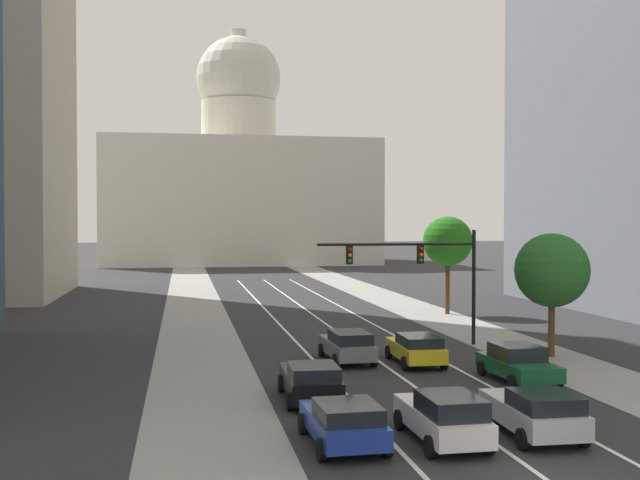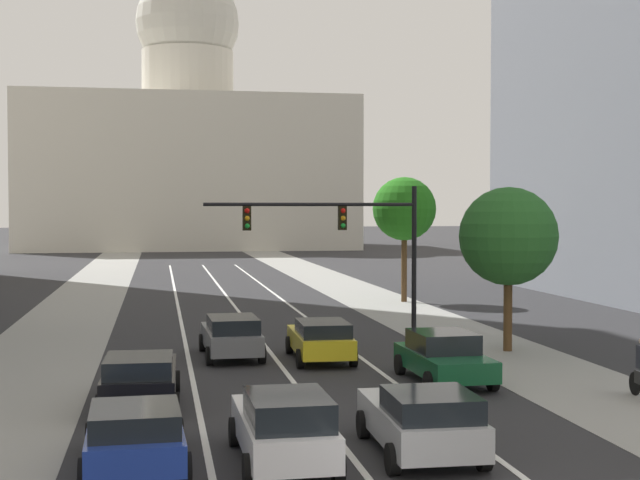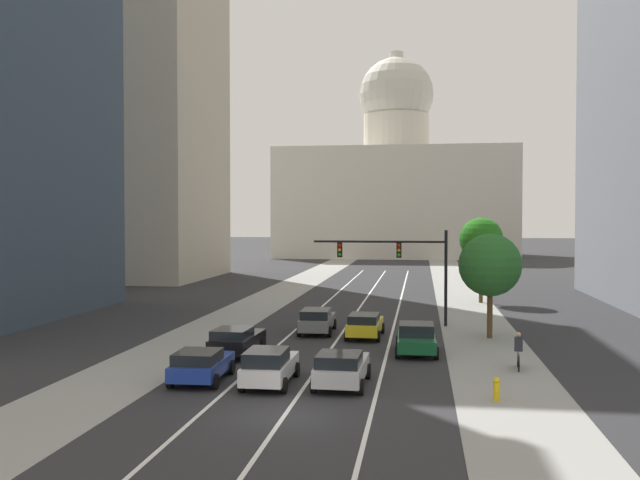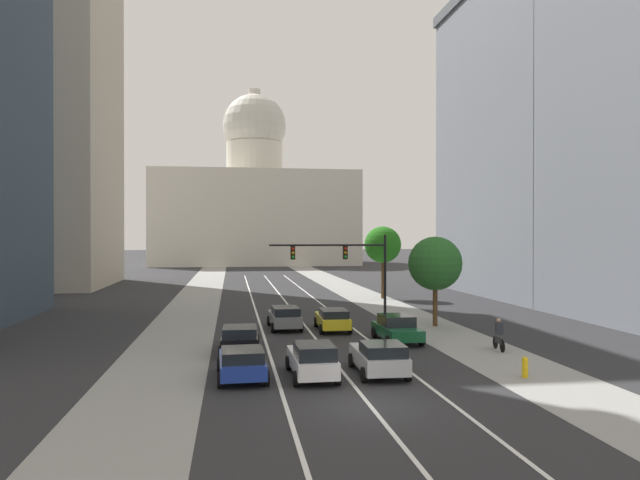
# 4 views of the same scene
# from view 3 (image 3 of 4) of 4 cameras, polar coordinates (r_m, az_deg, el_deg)

# --- Properties ---
(ground_plane) EXTENTS (400.00, 400.00, 0.00)m
(ground_plane) POSITION_cam_3_polar(r_m,az_deg,el_deg) (64.72, 3.94, -4.41)
(ground_plane) COLOR #2B2B2D
(sidewalk_left) EXTENTS (4.50, 130.00, 0.01)m
(sidewalk_left) POSITION_cam_3_polar(r_m,az_deg,el_deg) (60.97, -4.16, -4.78)
(sidewalk_left) COLOR gray
(sidewalk_left) RESTS_ON ground
(sidewalk_right) EXTENTS (4.50, 130.00, 0.01)m
(sidewalk_right) POSITION_cam_3_polar(r_m,az_deg,el_deg) (59.68, 11.52, -4.95)
(sidewalk_right) COLOR gray
(sidewalk_right) RESTS_ON ground
(lane_stripe_left) EXTENTS (0.16, 90.00, 0.01)m
(lane_stripe_left) POSITION_cam_3_polar(r_m,az_deg,el_deg) (50.25, -0.74, -6.15)
(lane_stripe_left) COLOR white
(lane_stripe_left) RESTS_ON ground
(lane_stripe_center) EXTENTS (0.16, 90.00, 0.01)m
(lane_stripe_center) POSITION_cam_3_polar(r_m,az_deg,el_deg) (49.88, 2.67, -6.21)
(lane_stripe_center) COLOR white
(lane_stripe_center) RESTS_ON ground
(lane_stripe_right) EXTENTS (0.16, 90.00, 0.01)m
(lane_stripe_right) POSITION_cam_3_polar(r_m,az_deg,el_deg) (49.69, 6.12, -6.25)
(lane_stripe_right) COLOR white
(lane_stripe_right) RESTS_ON ground
(office_tower_far_left) EXTENTS (19.65, 20.39, 56.13)m
(office_tower_far_left) POSITION_cam_3_polar(r_m,az_deg,el_deg) (88.52, -15.24, 15.51)
(office_tower_far_left) COLOR #B7AD99
(office_tower_far_left) RESTS_ON ground
(capitol_building) EXTENTS (42.19, 26.17, 37.85)m
(capitol_building) POSITION_cam_3_polar(r_m,az_deg,el_deg) (133.09, 6.13, 4.03)
(capitol_building) COLOR beige
(capitol_building) RESTS_ON ground
(car_green) EXTENTS (2.19, 4.44, 1.52)m
(car_green) POSITION_cam_3_polar(r_m,az_deg,el_deg) (36.93, 7.75, -7.81)
(car_green) COLOR #14512D
(car_green) RESTS_ON ground
(car_gray) EXTENTS (2.10, 4.57, 1.51)m
(car_gray) POSITION_cam_3_polar(r_m,az_deg,el_deg) (42.88, -0.24, -6.45)
(car_gray) COLOR slate
(car_gray) RESTS_ON ground
(car_white) EXTENTS (1.96, 4.41, 1.58)m
(car_white) POSITION_cam_3_polar(r_m,az_deg,el_deg) (29.78, -4.10, -10.05)
(car_white) COLOR silver
(car_white) RESTS_ON ground
(car_silver) EXTENTS (2.16, 4.30, 1.50)m
(car_silver) POSITION_cam_3_polar(r_m,az_deg,el_deg) (29.51, 1.74, -10.22)
(car_silver) COLOR #B2B5BA
(car_silver) RESTS_ON ground
(car_yellow) EXTENTS (2.09, 4.48, 1.43)m
(car_yellow) POSITION_cam_3_polar(r_m,az_deg,el_deg) (41.40, 3.63, -6.79)
(car_yellow) COLOR yellow
(car_yellow) RESTS_ON ground
(car_blue) EXTENTS (2.18, 4.16, 1.39)m
(car_blue) POSITION_cam_3_polar(r_m,az_deg,el_deg) (30.75, -9.54, -9.83)
(car_blue) COLOR #1E389E
(car_blue) RESTS_ON ground
(car_black) EXTENTS (2.16, 4.59, 1.47)m
(car_black) POSITION_cam_3_polar(r_m,az_deg,el_deg) (36.25, -6.73, -8.00)
(car_black) COLOR black
(car_black) RESTS_ON ground
(traffic_signal_mast) EXTENTS (8.64, 0.39, 6.16)m
(traffic_signal_mast) POSITION_cam_3_polar(r_m,az_deg,el_deg) (45.96, 6.56, -1.51)
(traffic_signal_mast) COLOR black
(traffic_signal_mast) RESTS_ON ground
(fire_hydrant) EXTENTS (0.26, 0.35, 0.91)m
(fire_hydrant) POSITION_cam_3_polar(r_m,az_deg,el_deg) (28.15, 14.01, -11.51)
(fire_hydrant) COLOR yellow
(fire_hydrant) RESTS_ON ground
(cyclist) EXTENTS (0.38, 1.70, 1.72)m
(cyclist) POSITION_cam_3_polar(r_m,az_deg,el_deg) (33.91, 15.66, -8.60)
(cyclist) COLOR black
(cyclist) RESTS_ON ground
(street_tree_near_right) EXTENTS (3.56, 3.56, 7.01)m
(street_tree_near_right) POSITION_cam_3_polar(r_m,az_deg,el_deg) (59.51, 12.83, 0.04)
(street_tree_near_right) COLOR #51381E
(street_tree_near_right) RESTS_ON ground
(street_tree_mid_right) EXTENTS (3.62, 3.62, 6.04)m
(street_tree_mid_right) POSITION_cam_3_polar(r_m,az_deg,el_deg) (41.97, 13.52, -1.98)
(street_tree_mid_right) COLOR #51381E
(street_tree_mid_right) RESTS_ON ground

